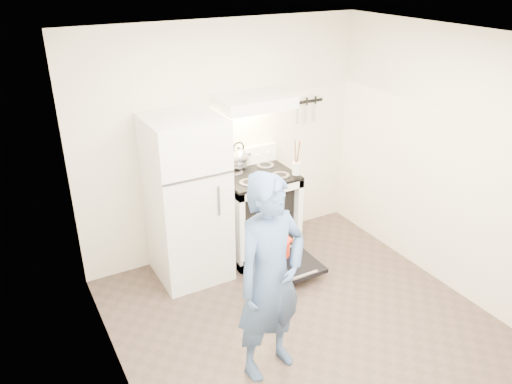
# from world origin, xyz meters

# --- Properties ---
(floor) EXTENTS (3.60, 3.60, 0.00)m
(floor) POSITION_xyz_m (0.00, 0.00, 0.00)
(floor) COLOR #4E3D34
(floor) RESTS_ON ground
(back_wall) EXTENTS (3.20, 0.02, 2.50)m
(back_wall) POSITION_xyz_m (0.00, 1.80, 1.25)
(back_wall) COLOR beige
(back_wall) RESTS_ON ground
(refrigerator) EXTENTS (0.70, 0.70, 1.70)m
(refrigerator) POSITION_xyz_m (-0.58, 1.45, 0.85)
(refrigerator) COLOR white
(refrigerator) RESTS_ON floor
(stove_body) EXTENTS (0.76, 0.65, 0.92)m
(stove_body) POSITION_xyz_m (0.23, 1.48, 0.46)
(stove_body) COLOR white
(stove_body) RESTS_ON floor
(cooktop) EXTENTS (0.76, 0.65, 0.03)m
(cooktop) POSITION_xyz_m (0.23, 1.48, 0.94)
(cooktop) COLOR black
(cooktop) RESTS_ON stove_body
(backsplash) EXTENTS (0.76, 0.07, 0.20)m
(backsplash) POSITION_xyz_m (0.23, 1.76, 1.05)
(backsplash) COLOR white
(backsplash) RESTS_ON cooktop
(oven_door) EXTENTS (0.70, 0.54, 0.04)m
(oven_door) POSITION_xyz_m (0.23, 0.88, 0.12)
(oven_door) COLOR black
(oven_door) RESTS_ON floor
(oven_rack) EXTENTS (0.60, 0.52, 0.01)m
(oven_rack) POSITION_xyz_m (0.23, 1.48, 0.44)
(oven_rack) COLOR slate
(oven_rack) RESTS_ON stove_body
(range_hood) EXTENTS (0.76, 0.50, 0.12)m
(range_hood) POSITION_xyz_m (0.23, 1.55, 1.71)
(range_hood) COLOR white
(range_hood) RESTS_ON back_wall
(knife_strip) EXTENTS (0.40, 0.02, 0.03)m
(knife_strip) POSITION_xyz_m (1.05, 1.79, 1.55)
(knife_strip) COLOR black
(knife_strip) RESTS_ON back_wall
(pizza_stone) EXTENTS (0.36, 0.36, 0.02)m
(pizza_stone) POSITION_xyz_m (0.22, 1.38, 0.45)
(pizza_stone) COLOR #967A54
(pizza_stone) RESTS_ON oven_rack
(tea_kettle) EXTENTS (0.25, 0.21, 0.31)m
(tea_kettle) POSITION_xyz_m (0.12, 1.70, 1.10)
(tea_kettle) COLOR #B9B9BE
(tea_kettle) RESTS_ON cooktop
(utensil_jar) EXTENTS (0.10, 0.10, 0.13)m
(utensil_jar) POSITION_xyz_m (0.55, 1.22, 1.05)
(utensil_jar) COLOR silver
(utensil_jar) RESTS_ON cooktop
(person) EXTENTS (0.68, 0.51, 1.70)m
(person) POSITION_xyz_m (-0.54, -0.10, 0.85)
(person) COLOR #304A6C
(person) RESTS_ON floor
(dutch_oven) EXTENTS (0.34, 0.27, 0.23)m
(dutch_oven) POSITION_xyz_m (-0.32, 0.22, 0.89)
(dutch_oven) COLOR #C01804
(dutch_oven) RESTS_ON person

